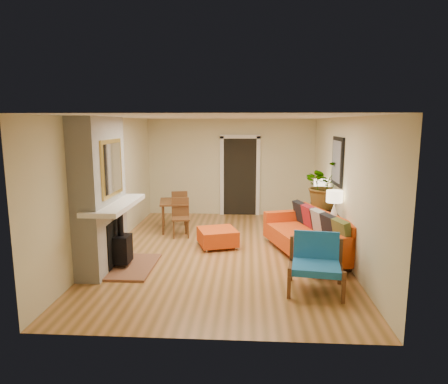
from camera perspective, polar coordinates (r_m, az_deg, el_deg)
The scene contains 10 objects.
room_shell at distance 10.24m, azimuth 4.21°, elevation 2.80°, with size 6.50×6.50×6.50m.
fireplace at distance 7.09m, azimuth -16.99°, elevation -0.77°, with size 1.09×1.68×2.60m.
sofa at distance 7.81m, azimuth 12.37°, elevation -6.03°, with size 1.59×2.42×0.88m.
ottoman at distance 8.16m, azimuth -0.93°, elevation -6.38°, with size 0.92×0.92×0.37m.
blue_chair at distance 6.28m, azimuth 13.01°, elevation -9.38°, with size 0.91×0.89×0.84m.
dining_table at distance 9.40m, azimuth -6.73°, elevation -2.09°, with size 0.88×1.62×0.85m.
console_table at distance 8.47m, azimuth 14.31°, elevation -3.54°, with size 0.34×1.85×0.72m.
lamp_near at distance 7.66m, azimuth 15.48°, elevation -1.28°, with size 0.30×0.30×0.54m.
lamp_far at distance 9.04m, azimuth 13.63°, elevation 0.46°, with size 0.30×0.30×0.54m.
houseplant at distance 8.55m, azimuth 14.16°, elevation 1.04°, with size 0.91×0.79×1.01m, color #1E5919.
Camera 1 is at (0.47, -7.52, 2.50)m, focal length 32.00 mm.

